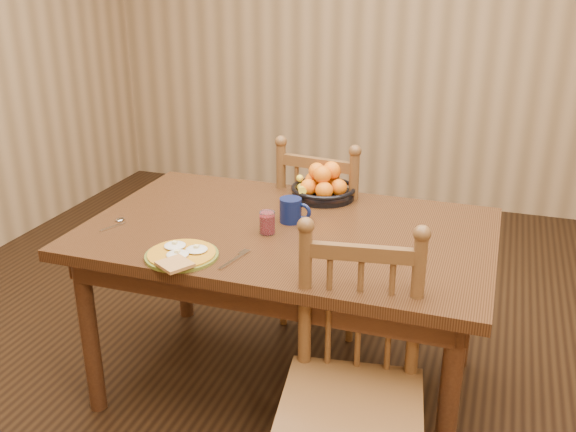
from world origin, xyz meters
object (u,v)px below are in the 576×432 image
(breakfast_plate, at_px, (181,255))
(chair_near, at_px, (353,392))
(dining_table, at_px, (288,247))
(coffee_mug, at_px, (292,210))
(chair_far, at_px, (327,237))
(fruit_bowl, at_px, (323,186))

(breakfast_plate, bearing_deg, chair_near, -15.24)
(dining_table, height_order, coffee_mug, coffee_mug)
(chair_far, height_order, chair_near, chair_far)
(dining_table, distance_m, chair_far, 0.61)
(chair_far, distance_m, chair_near, 1.22)
(chair_far, height_order, breakfast_plate, chair_far)
(chair_far, distance_m, breakfast_plate, 1.05)
(breakfast_plate, bearing_deg, dining_table, 54.92)
(coffee_mug, bearing_deg, breakfast_plate, -120.50)
(fruit_bowl, bearing_deg, chair_far, 97.87)
(dining_table, bearing_deg, chair_far, 89.30)
(dining_table, height_order, chair_near, chair_near)
(chair_far, height_order, fruit_bowl, chair_far)
(fruit_bowl, bearing_deg, coffee_mug, -97.38)
(breakfast_plate, xyz_separation_m, coffee_mug, (0.26, 0.45, 0.04))
(coffee_mug, distance_m, fruit_bowl, 0.32)
(dining_table, distance_m, chair_near, 0.73)
(breakfast_plate, bearing_deg, fruit_bowl, 68.23)
(coffee_mug, bearing_deg, dining_table, -84.66)
(chair_near, height_order, coffee_mug, chair_near)
(breakfast_plate, relative_size, coffee_mug, 2.30)
(chair_near, relative_size, breakfast_plate, 3.15)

